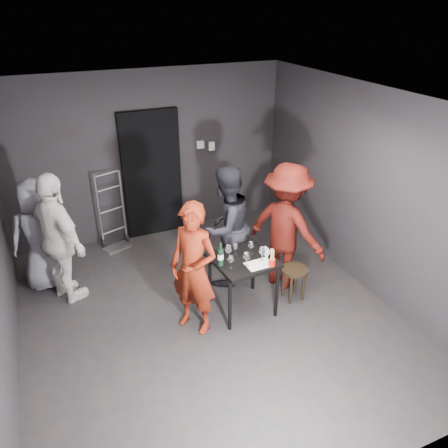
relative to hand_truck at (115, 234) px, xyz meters
name	(u,v)px	position (x,y,z in m)	size (l,w,h in m)	color
floor	(208,315)	(0.74, -2.23, -0.23)	(4.50, 5.00, 0.02)	black
ceiling	(204,101)	(0.74, -2.23, 2.47)	(4.50, 5.00, 0.02)	silver
wall_back	(150,156)	(0.74, 0.27, 1.12)	(4.50, 0.04, 2.70)	black
wall_front	(341,376)	(0.74, -4.73, 1.12)	(4.50, 0.04, 2.70)	black
wall_right	(365,190)	(2.99, -2.23, 1.12)	(0.04, 5.00, 2.70)	black
doorway	(152,175)	(0.74, 0.21, 0.82)	(0.95, 0.10, 2.10)	black
wallbox_upper	(200,145)	(1.59, 0.22, 1.22)	(0.12, 0.06, 0.12)	#B7B7B2
wallbox_lower	(211,146)	(1.79, 0.22, 1.17)	(0.10, 0.06, 0.14)	#B7B7B2
hand_truck	(115,234)	(0.00, 0.00, 0.00)	(0.42, 0.35, 1.26)	#B2B2B7
tasting_table	(243,265)	(1.20, -2.26, 0.43)	(0.72, 0.72, 0.75)	black
stool	(294,274)	(1.92, -2.35, 0.15)	(0.36, 0.36, 0.47)	black
server_red	(193,263)	(0.52, -2.36, 0.69)	(0.67, 0.44, 1.84)	maroon
woman_black	(226,219)	(1.26, -1.60, 0.76)	(0.96, 0.52, 1.97)	black
man_maroon	(287,216)	(1.98, -1.97, 0.82)	(1.36, 0.63, 2.10)	#420D08
bystander_cream	(57,228)	(-0.85, -1.14, 0.83)	(1.24, 0.59, 2.12)	white
bystander_grey	(40,232)	(-1.06, -0.70, 0.61)	(0.82, 0.45, 1.67)	gray
tasting_mat	(259,264)	(1.32, -2.46, 0.53)	(0.32, 0.21, 0.00)	white
wine_glass_a	(231,262)	(0.98, -2.40, 0.62)	(0.07, 0.07, 0.19)	white
wine_glass_b	(228,252)	(1.03, -2.21, 0.63)	(0.08, 0.08, 0.22)	white
wine_glass_c	(235,249)	(1.15, -2.14, 0.61)	(0.07, 0.07, 0.18)	white
wine_glass_d	(247,259)	(1.17, -2.43, 0.63)	(0.08, 0.08, 0.21)	white
wine_glass_e	(262,253)	(1.40, -2.39, 0.62)	(0.08, 0.08, 0.20)	white
wine_glass_f	(251,247)	(1.34, -2.19, 0.62)	(0.07, 0.07, 0.18)	white
wine_bottle	(220,257)	(0.89, -2.28, 0.64)	(0.07, 0.07, 0.30)	black
breadstick_cup	(272,258)	(1.45, -2.54, 0.64)	(0.08, 0.08, 0.25)	red
reserved_card	(267,252)	(1.50, -2.31, 0.57)	(0.08, 0.13, 0.10)	white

